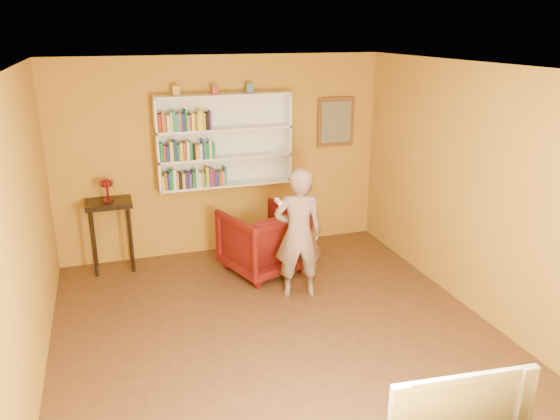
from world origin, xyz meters
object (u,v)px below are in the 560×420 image
(console_table, at_px, (110,213))
(armchair, at_px, (263,241))
(bookshelf, at_px, (224,140))
(person, at_px, (298,234))
(television, at_px, (454,404))
(ruby_lustre, at_px, (107,185))

(console_table, height_order, armchair, console_table)
(console_table, relative_size, armchair, 1.01)
(bookshelf, distance_m, armchair, 1.46)
(person, bearing_deg, television, 99.10)
(ruby_lustre, distance_m, person, 2.53)
(bookshelf, xyz_separation_m, person, (0.50, -1.60, -0.81))
(bookshelf, height_order, console_table, bookshelf)
(console_table, xyz_separation_m, television, (2.02, -4.50, -0.05))
(ruby_lustre, xyz_separation_m, armchair, (1.85, -0.66, -0.72))
(bookshelf, distance_m, television, 4.76)
(person, height_order, television, person)
(console_table, bearing_deg, person, -35.15)
(person, bearing_deg, ruby_lustre, -25.47)
(bookshelf, height_order, ruby_lustre, bookshelf)
(console_table, relative_size, ruby_lustre, 3.28)
(armchair, bearing_deg, television, 73.74)
(ruby_lustre, bearing_deg, bookshelf, 5.88)
(person, distance_m, television, 3.06)
(bookshelf, relative_size, armchair, 1.94)
(console_table, height_order, ruby_lustre, ruby_lustre)
(armchair, bearing_deg, person, 85.56)
(console_table, height_order, television, television)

